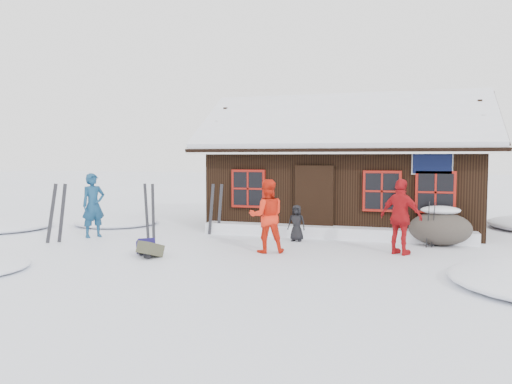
{
  "coord_description": "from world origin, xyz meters",
  "views": [
    {
      "loc": [
        3.48,
        -11.79,
        2.29
      ],
      "look_at": [
        -0.66,
        1.78,
        1.3
      ],
      "focal_mm": 35.0,
      "sensor_mm": 36.0,
      "label": 1
    }
  ],
  "objects_px": {
    "skier_orange_right": "(401,217)",
    "skier_crouched": "(297,223)",
    "boulder": "(440,227)",
    "ski_poles": "(430,225)",
    "skier_teal": "(93,205)",
    "backpack_blue": "(146,249)",
    "backpack_olive": "(150,252)",
    "ski_pair_left": "(57,214)",
    "skier_orange_left": "(267,216)"
  },
  "relations": [
    {
      "from": "skier_orange_right",
      "to": "skier_crouched",
      "type": "height_order",
      "value": "skier_orange_right"
    },
    {
      "from": "skier_orange_left",
      "to": "ski_pair_left",
      "type": "height_order",
      "value": "skier_orange_left"
    },
    {
      "from": "skier_orange_right",
      "to": "boulder",
      "type": "distance_m",
      "value": 1.92
    },
    {
      "from": "skier_teal",
      "to": "skier_orange_left",
      "type": "height_order",
      "value": "skier_teal"
    },
    {
      "from": "ski_pair_left",
      "to": "skier_orange_left",
      "type": "bearing_deg",
      "value": -20.55
    },
    {
      "from": "backpack_blue",
      "to": "backpack_olive",
      "type": "height_order",
      "value": "backpack_blue"
    },
    {
      "from": "skier_teal",
      "to": "skier_crouched",
      "type": "relative_size",
      "value": 1.84
    },
    {
      "from": "skier_teal",
      "to": "ski_poles",
      "type": "xyz_separation_m",
      "value": [
        9.17,
        1.06,
        -0.35
      ]
    },
    {
      "from": "ski_poles",
      "to": "backpack_olive",
      "type": "bearing_deg",
      "value": -152.31
    },
    {
      "from": "skier_orange_left",
      "to": "skier_orange_right",
      "type": "distance_m",
      "value": 3.16
    },
    {
      "from": "skier_teal",
      "to": "backpack_blue",
      "type": "height_order",
      "value": "skier_teal"
    },
    {
      "from": "ski_pair_left",
      "to": "backpack_blue",
      "type": "distance_m",
      "value": 3.24
    },
    {
      "from": "skier_orange_right",
      "to": "backpack_olive",
      "type": "height_order",
      "value": "skier_orange_right"
    },
    {
      "from": "ski_poles",
      "to": "backpack_olive",
      "type": "distance_m",
      "value": 6.97
    },
    {
      "from": "skier_teal",
      "to": "skier_crouched",
      "type": "xyz_separation_m",
      "value": [
        5.71,
        1.02,
        -0.42
      ]
    },
    {
      "from": "skier_orange_left",
      "to": "ski_poles",
      "type": "bearing_deg",
      "value": -176.49
    },
    {
      "from": "skier_crouched",
      "to": "ski_pair_left",
      "type": "relative_size",
      "value": 0.61
    },
    {
      "from": "backpack_olive",
      "to": "skier_orange_right",
      "type": "bearing_deg",
      "value": 38.51
    },
    {
      "from": "boulder",
      "to": "ski_pair_left",
      "type": "bearing_deg",
      "value": -165.36
    },
    {
      "from": "boulder",
      "to": "skier_orange_left",
      "type": "bearing_deg",
      "value": -150.9
    },
    {
      "from": "skier_orange_right",
      "to": "skier_crouched",
      "type": "distance_m",
      "value": 2.99
    },
    {
      "from": "ski_pair_left",
      "to": "boulder",
      "type": "bearing_deg",
      "value": -8.97
    },
    {
      "from": "backpack_olive",
      "to": "backpack_blue",
      "type": "bearing_deg",
      "value": 151.0
    },
    {
      "from": "skier_teal",
      "to": "boulder",
      "type": "distance_m",
      "value": 9.55
    },
    {
      "from": "skier_crouched",
      "to": "ski_pair_left",
      "type": "distance_m",
      "value": 6.46
    },
    {
      "from": "backpack_olive",
      "to": "ski_pair_left",
      "type": "bearing_deg",
      "value": 179.97
    },
    {
      "from": "ski_pair_left",
      "to": "backpack_blue",
      "type": "height_order",
      "value": "ski_pair_left"
    },
    {
      "from": "backpack_blue",
      "to": "skier_crouched",
      "type": "bearing_deg",
      "value": 6.11
    },
    {
      "from": "ski_poles",
      "to": "ski_pair_left",
      "type": "bearing_deg",
      "value": -167.39
    },
    {
      "from": "skier_orange_left",
      "to": "ski_poles",
      "type": "xyz_separation_m",
      "value": [
        3.79,
        1.83,
        -0.32
      ]
    },
    {
      "from": "boulder",
      "to": "ski_poles",
      "type": "bearing_deg",
      "value": -121.2
    },
    {
      "from": "ski_poles",
      "to": "skier_teal",
      "type": "bearing_deg",
      "value": -173.38
    },
    {
      "from": "skier_orange_left",
      "to": "skier_teal",
      "type": "bearing_deg",
      "value": -30.32
    },
    {
      "from": "skier_orange_right",
      "to": "ski_pair_left",
      "type": "xyz_separation_m",
      "value": [
        -8.85,
        -0.96,
        -0.12
      ]
    },
    {
      "from": "skier_orange_right",
      "to": "skier_orange_left",
      "type": "bearing_deg",
      "value": 40.55
    },
    {
      "from": "skier_teal",
      "to": "backpack_blue",
      "type": "bearing_deg",
      "value": -92.52
    },
    {
      "from": "ski_poles",
      "to": "backpack_olive",
      "type": "relative_size",
      "value": 2.41
    },
    {
      "from": "skier_teal",
      "to": "ski_pair_left",
      "type": "relative_size",
      "value": 1.12
    },
    {
      "from": "backpack_blue",
      "to": "skier_orange_right",
      "type": "bearing_deg",
      "value": -20.63
    },
    {
      "from": "skier_orange_left",
      "to": "backpack_blue",
      "type": "bearing_deg",
      "value": -0.38
    },
    {
      "from": "skier_crouched",
      "to": "ski_poles",
      "type": "relative_size",
      "value": 0.83
    },
    {
      "from": "skier_orange_right",
      "to": "skier_crouched",
      "type": "bearing_deg",
      "value": 6.23
    },
    {
      "from": "ski_poles",
      "to": "backpack_blue",
      "type": "height_order",
      "value": "ski_poles"
    },
    {
      "from": "skier_crouched",
      "to": "skier_teal",
      "type": "bearing_deg",
      "value": -166.2
    },
    {
      "from": "backpack_blue",
      "to": "backpack_olive",
      "type": "xyz_separation_m",
      "value": [
        0.31,
        -0.33,
        -0.0
      ]
    },
    {
      "from": "skier_teal",
      "to": "backpack_blue",
      "type": "xyz_separation_m",
      "value": [
        2.7,
        -1.84,
        -0.78
      ]
    },
    {
      "from": "ski_poles",
      "to": "backpack_blue",
      "type": "relative_size",
      "value": 2.38
    },
    {
      "from": "boulder",
      "to": "backpack_olive",
      "type": "relative_size",
      "value": 3.16
    },
    {
      "from": "backpack_olive",
      "to": "boulder",
      "type": "bearing_deg",
      "value": 47.51
    },
    {
      "from": "skier_orange_left",
      "to": "skier_crouched",
      "type": "distance_m",
      "value": 1.86
    }
  ]
}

